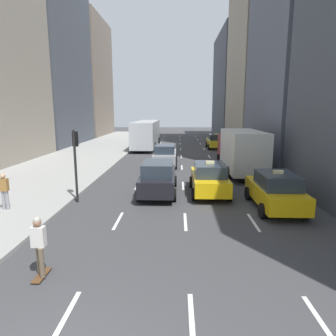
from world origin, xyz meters
TOP-DOWN VIEW (x-y plane):
  - sidewalk_left at (-7.00, 27.00)m, footprint 8.00×66.00m
  - lane_markings at (2.60, 23.00)m, footprint 5.72×56.00m
  - building_row_left at (-14.00, 27.19)m, footprint 6.00×58.75m
  - building_row_right at (12.00, 28.95)m, footprint 6.00×57.58m
  - taxi_lead at (6.80, 9.81)m, footprint 2.02×4.40m
  - taxi_second at (4.00, 12.25)m, footprint 2.02×4.40m
  - taxi_third at (6.80, 32.57)m, footprint 2.02×4.40m
  - sedan_black_near at (1.20, 12.25)m, footprint 2.02×4.93m
  - sedan_silver_behind at (1.20, 20.72)m, footprint 2.02×4.79m
  - city_bus at (-1.61, 33.10)m, footprint 2.80×11.61m
  - box_truck at (6.80, 18.05)m, footprint 2.58×8.40m
  - skateboarder at (-1.46, 3.67)m, footprint 0.36×0.80m
  - pedestrian_mid_block at (-5.43, 8.85)m, footprint 0.36×0.22m
  - traffic_light_pole at (-2.75, 10.61)m, footprint 0.24×0.42m

SIDE VIEW (x-z plane):
  - lane_markings at x=2.60m, z-range 0.00..0.01m
  - sidewalk_left at x=-7.00m, z-range 0.00..0.15m
  - taxi_lead at x=6.80m, z-range -0.05..1.82m
  - taxi_second at x=4.00m, z-range -0.05..1.82m
  - taxi_third at x=6.80m, z-range -0.05..1.82m
  - sedan_silver_behind at x=1.20m, z-range 0.01..1.78m
  - sedan_black_near at x=1.20m, z-range 0.01..1.82m
  - skateboarder at x=-1.46m, z-range 0.09..1.84m
  - pedestrian_mid_block at x=-5.43m, z-range 0.24..1.89m
  - box_truck at x=6.80m, z-range 0.14..3.29m
  - city_bus at x=-1.61m, z-range 0.16..3.41m
  - traffic_light_pole at x=-2.75m, z-range 0.61..4.21m
  - building_row_right at x=12.00m, z-range -5.30..29.66m
  - building_row_left at x=-14.00m, z-range -1.18..29.57m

